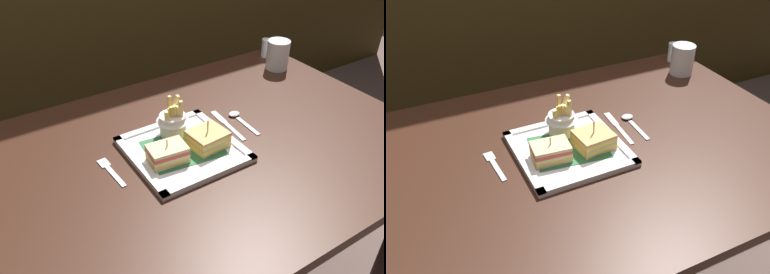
% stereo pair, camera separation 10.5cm
% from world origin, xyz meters
% --- Properties ---
extents(dining_table, '(1.25, 0.85, 0.75)m').
position_xyz_m(dining_table, '(0.00, 0.00, 0.60)').
color(dining_table, '#341B12').
rests_on(dining_table, ground_plane).
extents(square_plate, '(0.28, 0.28, 0.02)m').
position_xyz_m(square_plate, '(-0.05, 0.01, 0.76)').
color(square_plate, white).
rests_on(square_plate, dining_table).
extents(sandwich_half_left, '(0.10, 0.08, 0.07)m').
position_xyz_m(sandwich_half_left, '(-0.11, -0.01, 0.79)').
color(sandwich_half_left, '#DEB589').
rests_on(sandwich_half_left, square_plate).
extents(sandwich_half_right, '(0.10, 0.09, 0.08)m').
position_xyz_m(sandwich_half_right, '(0.01, -0.01, 0.79)').
color(sandwich_half_right, tan).
rests_on(sandwich_half_right, square_plate).
extents(fries_cup, '(0.09, 0.09, 0.11)m').
position_xyz_m(fries_cup, '(-0.04, 0.08, 0.81)').
color(fries_cup, silver).
rests_on(fries_cup, square_plate).
extents(water_glass, '(0.08, 0.08, 0.11)m').
position_xyz_m(water_glass, '(0.51, 0.26, 0.80)').
color(water_glass, silver).
rests_on(water_glass, dining_table).
extents(fork, '(0.03, 0.13, 0.00)m').
position_xyz_m(fork, '(-0.24, 0.04, 0.76)').
color(fork, silver).
rests_on(fork, dining_table).
extents(knife, '(0.03, 0.17, 0.00)m').
position_xyz_m(knife, '(0.12, 0.05, 0.76)').
color(knife, silver).
rests_on(knife, dining_table).
extents(spoon, '(0.03, 0.14, 0.01)m').
position_xyz_m(spoon, '(0.17, 0.06, 0.76)').
color(spoon, silver).
rests_on(spoon, dining_table).
extents(salt_shaker, '(0.03, 0.03, 0.07)m').
position_xyz_m(salt_shaker, '(0.54, 0.36, 0.79)').
color(salt_shaker, silver).
rests_on(salt_shaker, dining_table).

